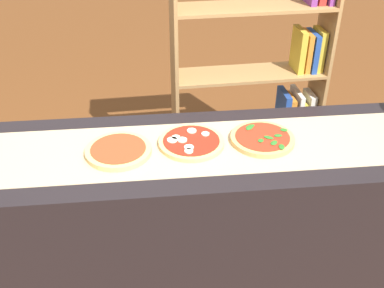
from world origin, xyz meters
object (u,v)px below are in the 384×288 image
at_px(pizza_spinach_2, 262,139).
at_px(bookshelf, 269,83).
at_px(pizza_mozzarella_1, 191,142).
at_px(pizza_plain_0, 118,151).

xyz_separation_m(pizza_spinach_2, bookshelf, (0.26, 0.88, -0.18)).
bearing_deg(bookshelf, pizza_spinach_2, -106.44).
bearing_deg(pizza_mozzarella_1, pizza_spinach_2, -0.97).
relative_size(pizza_plain_0, pizza_spinach_2, 0.99).
bearing_deg(pizza_plain_0, pizza_spinach_2, 2.77).
distance_m(pizza_spinach_2, bookshelf, 0.94).
height_order(pizza_plain_0, pizza_spinach_2, pizza_spinach_2).
bearing_deg(pizza_spinach_2, pizza_plain_0, -177.23).
bearing_deg(pizza_plain_0, pizza_mozzarella_1, 6.51).
xyz_separation_m(pizza_plain_0, pizza_spinach_2, (0.60, 0.03, 0.00)).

